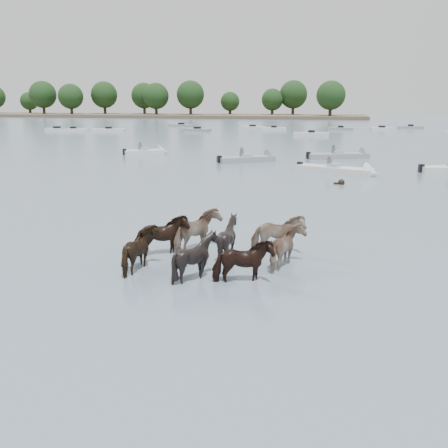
# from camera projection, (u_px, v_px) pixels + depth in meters

# --- Properties ---
(ground) EXTENTS (400.00, 400.00, 0.00)m
(ground) POSITION_uv_depth(u_px,v_px,m) (270.00, 267.00, 15.93)
(ground) COLOR #4D5D6E
(ground) RESTS_ON ground
(shoreline) EXTENTS (160.00, 30.00, 1.00)m
(shoreline) POSITION_uv_depth(u_px,v_px,m) (133.00, 115.00, 173.00)
(shoreline) COLOR #4C4233
(shoreline) RESTS_ON ground
(pony_herd) EXTENTS (6.26, 4.71, 1.64)m
(pony_herd) POSITION_uv_depth(u_px,v_px,m) (215.00, 245.00, 16.22)
(pony_herd) COLOR black
(pony_herd) RESTS_ON ground
(swimming_pony) EXTENTS (0.72, 0.44, 0.44)m
(swimming_pony) POSITION_uv_depth(u_px,v_px,m) (341.00, 183.00, 31.84)
(swimming_pony) COLOR black
(swimming_pony) RESTS_ON ground
(motorboat_a) EXTENTS (5.48, 4.55, 1.92)m
(motorboat_a) POSITION_uv_depth(u_px,v_px,m) (254.00, 159.00, 44.05)
(motorboat_a) COLOR gray
(motorboat_a) RESTS_ON ground
(motorboat_b) EXTENTS (6.34, 3.81, 1.92)m
(motorboat_b) POSITION_uv_depth(u_px,v_px,m) (344.00, 171.00, 36.38)
(motorboat_b) COLOR silver
(motorboat_b) RESTS_ON ground
(motorboat_c) EXTENTS (6.39, 3.84, 1.92)m
(motorboat_c) POSITION_uv_depth(u_px,v_px,m) (346.00, 156.00, 46.55)
(motorboat_c) COLOR gray
(motorboat_c) RESTS_ON ground
(motorboat_f) EXTENTS (4.57, 3.65, 1.92)m
(motorboat_f) POSITION_uv_depth(u_px,v_px,m) (151.00, 152.00, 49.89)
(motorboat_f) COLOR silver
(motorboat_f) RESTS_ON ground
(distant_flotilla) EXTENTS (101.27, 26.90, 0.93)m
(distant_flotilla) POSITION_uv_depth(u_px,v_px,m) (323.00, 130.00, 87.44)
(distant_flotilla) COLOR silver
(distant_flotilla) RESTS_ON ground
(treeline) EXTENTS (146.82, 24.03, 12.54)m
(treeline) POSITION_uv_depth(u_px,v_px,m) (137.00, 96.00, 172.58)
(treeline) COLOR #382619
(treeline) RESTS_ON ground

